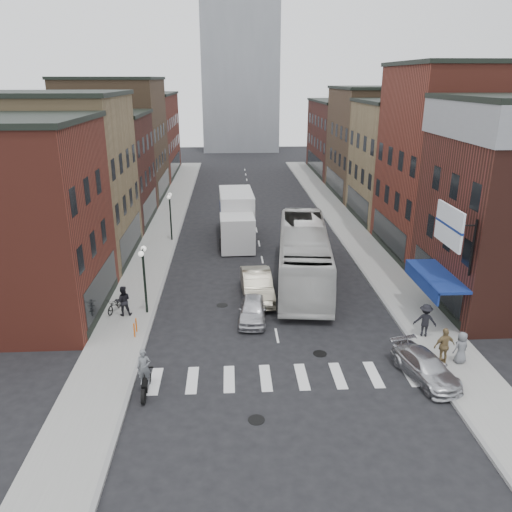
{
  "coord_description": "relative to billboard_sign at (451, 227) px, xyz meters",
  "views": [
    {
      "loc": [
        -2.44,
        -22.87,
        13.15
      ],
      "look_at": [
        -0.86,
        5.94,
        2.84
      ],
      "focal_mm": 35.0,
      "sensor_mm": 36.0,
      "label": 1
    }
  ],
  "objects": [
    {
      "name": "ground",
      "position": [
        -8.59,
        -0.5,
        -6.13
      ],
      "size": [
        160.0,
        160.0,
        0.0
      ],
      "primitive_type": "plane",
      "color": "black",
      "rests_on": "ground"
    },
    {
      "name": "sidewalk_left",
      "position": [
        -17.09,
        21.5,
        -6.06
      ],
      "size": [
        3.0,
        74.0,
        0.15
      ],
      "primitive_type": "cube",
      "color": "gray",
      "rests_on": "ground"
    },
    {
      "name": "sidewalk_right",
      "position": [
        -0.09,
        21.5,
        -6.06
      ],
      "size": [
        3.0,
        74.0,
        0.15
      ],
      "primitive_type": "cube",
      "color": "gray",
      "rests_on": "ground"
    },
    {
      "name": "curb_left",
      "position": [
        -15.59,
        21.5,
        -6.13
      ],
      "size": [
        0.2,
        74.0,
        0.16
      ],
      "primitive_type": "cube",
      "color": "gray",
      "rests_on": "ground"
    },
    {
      "name": "curb_right",
      "position": [
        -1.59,
        21.5,
        -6.13
      ],
      "size": [
        0.2,
        74.0,
        0.16
      ],
      "primitive_type": "cube",
      "color": "gray",
      "rests_on": "ground"
    },
    {
      "name": "crosswalk_stripes",
      "position": [
        -8.59,
        -3.5,
        -6.13
      ],
      "size": [
        12.0,
        2.2,
        0.01
      ],
      "primitive_type": "cube",
      "color": "silver",
      "rests_on": "ground"
    },
    {
      "name": "bldg_left_near",
      "position": [
        -23.58,
        4.0,
        -0.48
      ],
      "size": [
        10.3,
        9.2,
        11.3
      ],
      "color": "maroon",
      "rests_on": "ground"
    },
    {
      "name": "bldg_left_mid_a",
      "position": [
        -23.58,
        13.5,
        0.02
      ],
      "size": [
        10.3,
        10.2,
        12.3
      ],
      "color": "#8C724D",
      "rests_on": "ground"
    },
    {
      "name": "bldg_left_mid_b",
      "position": [
        -23.58,
        23.5,
        -0.98
      ],
      "size": [
        10.3,
        10.2,
        10.3
      ],
      "color": "#451F18",
      "rests_on": "ground"
    },
    {
      "name": "bldg_left_far_a",
      "position": [
        -23.58,
        34.5,
        0.52
      ],
      "size": [
        10.3,
        12.2,
        13.3
      ],
      "color": "brown",
      "rests_on": "ground"
    },
    {
      "name": "bldg_left_far_b",
      "position": [
        -23.58,
        48.5,
        -0.48
      ],
      "size": [
        10.3,
        16.2,
        11.3
      ],
      "color": "maroon",
      "rests_on": "ground"
    },
    {
      "name": "bldg_right_mid_a",
      "position": [
        6.41,
        13.5,
        1.02
      ],
      "size": [
        10.3,
        10.2,
        14.3
      ],
      "color": "maroon",
      "rests_on": "ground"
    },
    {
      "name": "bldg_right_mid_b",
      "position": [
        6.41,
        23.5,
        -0.48
      ],
      "size": [
        10.3,
        10.2,
        11.3
      ],
      "color": "#8C724D",
      "rests_on": "ground"
    },
    {
      "name": "bldg_right_far_a",
      "position": [
        6.41,
        34.5,
        0.02
      ],
      "size": [
        10.3,
        12.2,
        12.3
      ],
      "color": "brown",
      "rests_on": "ground"
    },
    {
      "name": "bldg_right_far_b",
      "position": [
        6.41,
        48.5,
        -0.98
      ],
      "size": [
        10.3,
        16.2,
        10.3
      ],
      "color": "#451F18",
      "rests_on": "ground"
    },
    {
      "name": "awning_blue",
      "position": [
        0.34,
        2.0,
        -3.5
      ],
      "size": [
        1.8,
        5.0,
        0.78
      ],
      "color": "navy",
      "rests_on": "ground"
    },
    {
      "name": "billboard_sign",
      "position": [
        0.0,
        0.0,
        0.0
      ],
      "size": [
        1.52,
        3.0,
        3.7
      ],
      "color": "black",
      "rests_on": "ground"
    },
    {
      "name": "distant_tower",
      "position": [
        -8.59,
        77.5,
        18.87
      ],
      "size": [
        14.0,
        14.0,
        50.0
      ],
      "primitive_type": "cube",
      "color": "#9399A0",
      "rests_on": "ground"
    },
    {
      "name": "streetlamp_near",
      "position": [
        -15.99,
        3.5,
        -3.22
      ],
      "size": [
        0.32,
        1.22,
        4.11
      ],
      "color": "black",
      "rests_on": "ground"
    },
    {
      "name": "streetlamp_far",
      "position": [
        -15.99,
        17.5,
        -3.22
      ],
      "size": [
        0.32,
        1.22,
        4.11
      ],
      "color": "black",
      "rests_on": "ground"
    },
    {
      "name": "bike_rack",
      "position": [
        -16.19,
        0.8,
        -5.58
      ],
      "size": [
        0.08,
        0.68,
        0.8
      ],
      "color": "#D8590C",
      "rests_on": "sidewalk_left"
    },
    {
      "name": "box_truck",
      "position": [
        -10.43,
        17.63,
        -4.18
      ],
      "size": [
        2.99,
        9.17,
        3.96
      ],
      "rotation": [
        0.0,
        0.0,
        0.04
      ],
      "color": "silver",
      "rests_on": "ground"
    },
    {
      "name": "motorcycle_rider",
      "position": [
        -14.84,
        -4.43,
        -5.11
      ],
      "size": [
        0.62,
        2.16,
        2.2
      ],
      "rotation": [
        0.0,
        0.0,
        0.06
      ],
      "color": "black",
      "rests_on": "ground"
    },
    {
      "name": "transit_bus",
      "position": [
        -6.07,
        8.19,
        -4.24
      ],
      "size": [
        4.73,
        13.85,
        3.78
      ],
      "primitive_type": "imported",
      "rotation": [
        0.0,
        0.0,
        -0.12
      ],
      "color": "silver",
      "rests_on": "ground"
    },
    {
      "name": "sedan_left_near",
      "position": [
        -9.79,
        2.5,
        -5.47
      ],
      "size": [
        1.97,
        4.06,
        1.33
      ],
      "primitive_type": "imported",
      "rotation": [
        0.0,
        0.0,
        -0.1
      ],
      "color": "silver",
      "rests_on": "ground"
    },
    {
      "name": "sedan_left_far",
      "position": [
        -9.39,
        5.5,
        -5.28
      ],
      "size": [
        2.03,
        5.27,
        1.71
      ],
      "primitive_type": "imported",
      "rotation": [
        0.0,
        0.0,
        0.04
      ],
      "color": "#ADA58C",
      "rests_on": "ground"
    },
    {
      "name": "curb_car",
      "position": [
        -2.12,
        -3.91,
        -5.54
      ],
      "size": [
        2.61,
        4.37,
        1.19
      ],
      "primitive_type": "imported",
      "rotation": [
        0.0,
        0.0,
        0.25
      ],
      "color": "#B7B7BC",
      "rests_on": "ground"
    },
    {
      "name": "parked_bicycle",
      "position": [
        -17.88,
        3.7,
        -5.54
      ],
      "size": [
        1.0,
        1.78,
        0.88
      ],
      "primitive_type": "imported",
      "rotation": [
        0.0,
        0.0,
        -0.26
      ],
      "color": "black",
      "rests_on": "sidewalk_left"
    },
    {
      "name": "ped_left_solo",
      "position": [
        -17.25,
        3.19,
        -5.08
      ],
      "size": [
        0.94,
        0.64,
        1.8
      ],
      "primitive_type": "imported",
      "rotation": [
        0.0,
        0.0,
        3.3
      ],
      "color": "black",
      "rests_on": "sidewalk_left"
    },
    {
      "name": "ped_right_a",
      "position": [
        -0.77,
        -0.18,
        -5.07
      ],
      "size": [
        1.3,
        0.9,
        1.82
      ],
      "primitive_type": "imported",
      "rotation": [
        0.0,
        0.0,
        2.84
      ],
      "color": "black",
      "rests_on": "sidewalk_right"
    },
    {
      "name": "ped_right_b",
      "position": [
        -0.87,
        -2.89,
        -5.06
      ],
      "size": [
        1.16,
        0.73,
        1.85
      ],
      "primitive_type": "imported",
      "rotation": [
        0.0,
        0.0,
        3.32
      ],
      "color": "olive",
      "rests_on": "sidewalk_right"
    },
    {
      "name": "ped_right_c",
      "position": [
        -0.02,
        -2.89,
        -5.18
      ],
      "size": [
        0.9,
        0.72,
        1.61
      ],
      "primitive_type": "imported",
      "rotation": [
        0.0,
        0.0,
        3.45
      ],
      "color": "slate",
      "rests_on": "sidewalk_right"
    }
  ]
}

